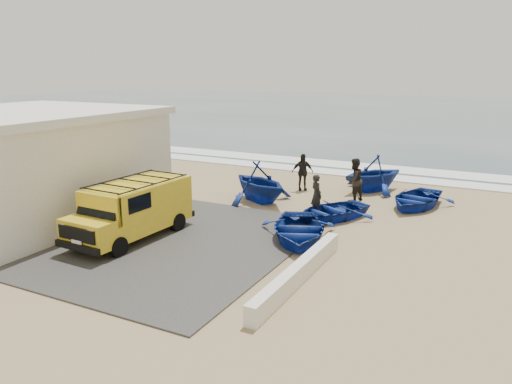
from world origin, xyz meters
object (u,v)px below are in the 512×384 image
at_px(building, 23,164).
at_px(boat_mid_right, 416,199).
at_px(boat_far_left, 373,173).
at_px(boat_near_left, 298,229).
at_px(parapet, 299,272).
at_px(fisherman_front, 316,195).
at_px(boat_near_right, 331,211).
at_px(boat_mid_left, 259,182).
at_px(van, 133,208).
at_px(fisherman_middle, 354,180).
at_px(fisherman_back, 302,172).

distance_m(building, boat_mid_right, 16.57).
relative_size(boat_mid_right, boat_far_left, 1.08).
bearing_deg(boat_near_left, parapet, -89.73).
distance_m(boat_mid_right, fisherman_front, 4.69).
xyz_separation_m(parapet, fisherman_front, (-1.92, 6.48, 0.58)).
xyz_separation_m(boat_near_right, fisherman_front, (-0.75, 0.30, 0.50)).
height_order(boat_mid_left, boat_mid_right, boat_mid_left).
relative_size(van, fisherman_middle, 2.49).
height_order(boat_near_right, fisherman_back, fisherman_back).
bearing_deg(boat_mid_left, fisherman_front, -77.31).
distance_m(parapet, boat_near_left, 3.53).
height_order(parapet, boat_mid_left, boat_mid_left).
xyz_separation_m(boat_near_left, boat_far_left, (0.48, 8.39, 0.50)).
distance_m(building, boat_near_left, 11.48).
relative_size(boat_mid_right, fisherman_back, 2.00).
xyz_separation_m(boat_near_left, boat_near_right, (0.20, 2.94, -0.05)).
xyz_separation_m(boat_near_right, boat_far_left, (0.28, 5.45, 0.55)).
height_order(parapet, boat_far_left, boat_far_left).
bearing_deg(fisherman_front, parapet, 147.55).
relative_size(boat_near_left, boat_mid_right, 1.05).
relative_size(parapet, fisherman_middle, 3.04).
distance_m(boat_far_left, fisherman_middle, 2.27).
bearing_deg(van, fisherman_front, 52.45).
xyz_separation_m(boat_mid_right, fisherman_middle, (-2.75, -0.22, 0.60)).
relative_size(boat_near_left, boat_mid_left, 1.11).
bearing_deg(parapet, boat_mid_right, 80.88).
bearing_deg(van, boat_mid_right, 49.38).
xyz_separation_m(boat_mid_right, fisherman_front, (-3.46, -3.13, 0.47)).
height_order(parapet, boat_mid_right, boat_mid_right).
bearing_deg(fisherman_front, boat_near_left, 140.63).
relative_size(boat_near_left, fisherman_back, 2.10).
bearing_deg(boat_mid_left, boat_near_right, -78.60).
relative_size(van, boat_near_left, 1.27).
relative_size(boat_near_right, fisherman_back, 1.86).
bearing_deg(fisherman_front, van, 91.09).
bearing_deg(boat_mid_left, boat_near_left, -110.47).
xyz_separation_m(boat_near_left, boat_mid_left, (-3.62, 4.07, 0.52)).
bearing_deg(boat_mid_right, boat_mid_left, -149.77).
distance_m(parapet, boat_near_right, 6.30).
bearing_deg(building, fisherman_back, 47.52).
relative_size(parapet, van, 1.22).
distance_m(building, fisherman_front, 11.98).
xyz_separation_m(parapet, van, (-6.69, 0.79, 0.84)).
height_order(boat_near_left, boat_far_left, boat_far_left).
bearing_deg(boat_near_right, fisherman_middle, 119.46).
relative_size(building, parapet, 1.57).
bearing_deg(fisherman_middle, fisherman_back, -78.70).
bearing_deg(fisherman_middle, boat_near_left, 25.75).
distance_m(boat_far_left, fisherman_front, 5.26).
bearing_deg(building, boat_mid_left, 40.07).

